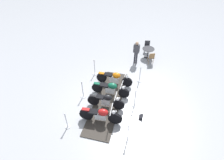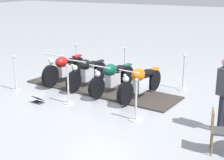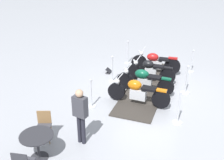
{
  "view_description": "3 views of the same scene",
  "coord_description": "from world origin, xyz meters",
  "px_view_note": "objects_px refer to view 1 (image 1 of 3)",
  "views": [
    {
      "loc": [
        1.39,
        -6.91,
        7.58
      ],
      "look_at": [
        0.08,
        0.81,
        0.9
      ],
      "focal_mm": 28.66,
      "sensor_mm": 36.0,
      "label": 1
    },
    {
      "loc": [
        8.73,
        5.4,
        3.31
      ],
      "look_at": [
        0.61,
        0.79,
        0.59
      ],
      "focal_mm": 54.07,
      "sensor_mm": 36.0,
      "label": 2
    },
    {
      "loc": [
        -1.35,
        10.14,
        5.16
      ],
      "look_at": [
        1.15,
        1.21,
        0.71
      ],
      "focal_mm": 44.84,
      "sensor_mm": 36.0,
      "label": 3
    }
  ],
  "objects_px": {
    "stanchion_left_front": "(67,122)",
    "stanchion_right_rear": "(140,77)",
    "cafe_chair_near_table": "(151,57)",
    "motorcycle_forest": "(111,89)",
    "stanchion_right_front": "(128,135)",
    "stanchion_left_rear": "(95,70)",
    "info_placard": "(141,117)",
    "stanchion_left_mid": "(83,92)",
    "cafe_table": "(148,51)",
    "motorcycle_maroon": "(101,115)",
    "cafe_chair_across_table": "(147,46)",
    "bystander_person": "(136,51)",
    "motorcycle_copper": "(115,78)",
    "motorcycle_black": "(106,101)",
    "stanchion_right_mid": "(135,101)"
  },
  "relations": [
    {
      "from": "motorcycle_forest",
      "to": "stanchion_right_rear",
      "type": "distance_m",
      "value": 2.26
    },
    {
      "from": "motorcycle_copper",
      "to": "stanchion_left_mid",
      "type": "relative_size",
      "value": 1.99
    },
    {
      "from": "stanchion_left_mid",
      "to": "cafe_chair_near_table",
      "type": "xyz_separation_m",
      "value": [
        3.86,
        4.09,
        0.16
      ]
    },
    {
      "from": "stanchion_right_rear",
      "to": "motorcycle_maroon",
      "type": "bearing_deg",
      "value": -116.21
    },
    {
      "from": "info_placard",
      "to": "cafe_table",
      "type": "xyz_separation_m",
      "value": [
        0.23,
        5.89,
        0.51
      ]
    },
    {
      "from": "motorcycle_forest",
      "to": "stanchion_right_front",
      "type": "distance_m",
      "value": 3.06
    },
    {
      "from": "stanchion_right_rear",
      "to": "stanchion_left_mid",
      "type": "bearing_deg",
      "value": -148.29
    },
    {
      "from": "stanchion_left_front",
      "to": "stanchion_left_rear",
      "type": "bearing_deg",
      "value": 85.76
    },
    {
      "from": "motorcycle_copper",
      "to": "stanchion_right_mid",
      "type": "relative_size",
      "value": 2.01
    },
    {
      "from": "motorcycle_forest",
      "to": "stanchion_right_mid",
      "type": "xyz_separation_m",
      "value": [
        1.43,
        -0.6,
        -0.12
      ]
    },
    {
      "from": "stanchion_left_mid",
      "to": "cafe_table",
      "type": "xyz_separation_m",
      "value": [
        3.64,
        4.88,
        0.21
      ]
    },
    {
      "from": "stanchion_left_rear",
      "to": "stanchion_right_front",
      "type": "distance_m",
      "value": 5.32
    },
    {
      "from": "bystander_person",
      "to": "motorcycle_maroon",
      "type": "bearing_deg",
      "value": 1.7
    },
    {
      "from": "motorcycle_forest",
      "to": "bystander_person",
      "type": "distance_m",
      "value": 3.8
    },
    {
      "from": "stanchion_right_mid",
      "to": "bystander_person",
      "type": "xyz_separation_m",
      "value": [
        -0.24,
        4.17,
        0.64
      ]
    },
    {
      "from": "cafe_chair_near_table",
      "to": "cafe_table",
      "type": "bearing_deg",
      "value": -0.0
    },
    {
      "from": "stanchion_right_rear",
      "to": "cafe_table",
      "type": "height_order",
      "value": "stanchion_right_rear"
    },
    {
      "from": "stanchion_left_front",
      "to": "stanchion_right_rear",
      "type": "distance_m",
      "value": 5.32
    },
    {
      "from": "stanchion_left_front",
      "to": "stanchion_left_mid",
      "type": "distance_m",
      "value": 2.19
    },
    {
      "from": "info_placard",
      "to": "cafe_chair_across_table",
      "type": "bearing_deg",
      "value": -177.02
    },
    {
      "from": "stanchion_right_rear",
      "to": "stanchion_left_front",
      "type": "bearing_deg",
      "value": -128.83
    },
    {
      "from": "cafe_table",
      "to": "cafe_chair_across_table",
      "type": "bearing_deg",
      "value": 95.64
    },
    {
      "from": "motorcycle_black",
      "to": "stanchion_right_front",
      "type": "bearing_deg",
      "value": -50.07
    },
    {
      "from": "motorcycle_black",
      "to": "info_placard",
      "type": "height_order",
      "value": "motorcycle_black"
    },
    {
      "from": "motorcycle_maroon",
      "to": "info_placard",
      "type": "bearing_deg",
      "value": 16.65
    },
    {
      "from": "motorcycle_forest",
      "to": "stanchion_right_front",
      "type": "xyz_separation_m",
      "value": [
        1.27,
        -2.78,
        -0.12
      ]
    },
    {
      "from": "stanchion_left_front",
      "to": "motorcycle_maroon",
      "type": "bearing_deg",
      "value": 20.65
    },
    {
      "from": "info_placard",
      "to": "bystander_person",
      "type": "bearing_deg",
      "value": -168.42
    },
    {
      "from": "motorcycle_black",
      "to": "motorcycle_copper",
      "type": "relative_size",
      "value": 0.9
    },
    {
      "from": "stanchion_left_rear",
      "to": "cafe_chair_across_table",
      "type": "distance_m",
      "value": 4.88
    },
    {
      "from": "cafe_chair_across_table",
      "to": "bystander_person",
      "type": "bearing_deg",
      "value": -29.86
    },
    {
      "from": "motorcycle_black",
      "to": "stanchion_left_rear",
      "type": "distance_m",
      "value": 3.1
    },
    {
      "from": "stanchion_left_rear",
      "to": "cafe_chair_across_table",
      "type": "xyz_separation_m",
      "value": [
        3.39,
        3.51,
        0.18
      ]
    },
    {
      "from": "motorcycle_black",
      "to": "info_placard",
      "type": "xyz_separation_m",
      "value": [
        1.91,
        -0.41,
        -0.47
      ]
    },
    {
      "from": "motorcycle_maroon",
      "to": "cafe_chair_across_table",
      "type": "relative_size",
      "value": 2.39
    },
    {
      "from": "motorcycle_forest",
      "to": "info_placard",
      "type": "bearing_deg",
      "value": -31.47
    },
    {
      "from": "motorcycle_maroon",
      "to": "stanchion_left_mid",
      "type": "distance_m",
      "value": 2.14
    },
    {
      "from": "motorcycle_copper",
      "to": "stanchion_left_rear",
      "type": "distance_m",
      "value": 1.71
    },
    {
      "from": "motorcycle_forest",
      "to": "cafe_chair_near_table",
      "type": "relative_size",
      "value": 2.51
    },
    {
      "from": "motorcycle_maroon",
      "to": "cafe_chair_near_table",
      "type": "relative_size",
      "value": 2.43
    },
    {
      "from": "stanchion_right_front",
      "to": "bystander_person",
      "type": "bearing_deg",
      "value": 90.72
    },
    {
      "from": "stanchion_right_rear",
      "to": "cafe_chair_near_table",
      "type": "height_order",
      "value": "stanchion_right_rear"
    },
    {
      "from": "motorcycle_forest",
      "to": "stanchion_left_rear",
      "type": "distance_m",
      "value": 2.3
    },
    {
      "from": "motorcycle_copper",
      "to": "cafe_table",
      "type": "bearing_deg",
      "value": 66.31
    },
    {
      "from": "stanchion_right_rear",
      "to": "bystander_person",
      "type": "distance_m",
      "value": 2.14
    },
    {
      "from": "motorcycle_black",
      "to": "stanchion_right_rear",
      "type": "distance_m",
      "value": 3.07
    },
    {
      "from": "motorcycle_black",
      "to": "motorcycle_maroon",
      "type": "bearing_deg",
      "value": -91.17
    },
    {
      "from": "motorcycle_black",
      "to": "cafe_table",
      "type": "bearing_deg",
      "value": 71.91
    },
    {
      "from": "motorcycle_maroon",
      "to": "stanchion_right_front",
      "type": "distance_m",
      "value": 1.65
    },
    {
      "from": "stanchion_right_rear",
      "to": "stanchion_left_rear",
      "type": "height_order",
      "value": "stanchion_left_rear"
    }
  ]
}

